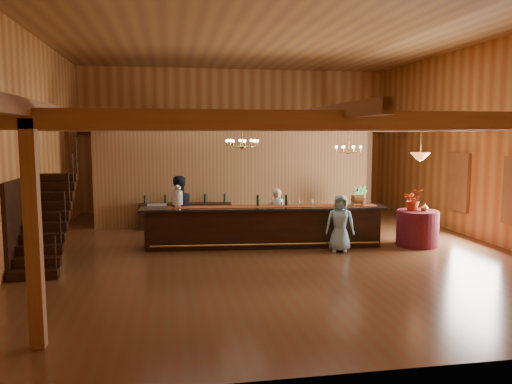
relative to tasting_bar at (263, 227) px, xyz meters
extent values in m
plane|color=#593019|center=(0.21, -0.12, -0.55)|extent=(14.00, 14.00, 0.00)
plane|color=olive|center=(0.21, -0.12, 4.95)|extent=(14.00, 14.00, 0.00)
cube|color=#B9813C|center=(0.21, 6.88, 2.20)|extent=(12.00, 0.10, 5.50)
cube|color=#B9813C|center=(0.21, -7.12, 2.20)|extent=(12.00, 0.10, 5.50)
cube|color=#B9813C|center=(-5.79, -0.12, 2.20)|extent=(0.10, 14.00, 5.50)
cube|color=#B9813C|center=(6.21, -0.12, 2.20)|extent=(0.10, 14.00, 5.50)
cube|color=olive|center=(0.21, -5.62, 2.65)|extent=(11.90, 0.20, 0.28)
cube|color=olive|center=(0.21, -3.12, 2.65)|extent=(11.90, 0.20, 0.28)
cube|color=olive|center=(0.21, -0.62, 2.65)|extent=(11.90, 0.20, 0.28)
cube|color=olive|center=(0.21, 1.88, 2.65)|extent=(11.90, 0.20, 0.28)
cube|color=olive|center=(0.21, 4.38, 2.65)|extent=(11.90, 0.20, 0.28)
cube|color=olive|center=(0.21, 6.68, 2.65)|extent=(11.90, 0.20, 0.28)
cube|color=olive|center=(-4.29, -0.12, 2.79)|extent=(0.18, 13.90, 0.22)
cube|color=olive|center=(0.21, -0.12, 2.79)|extent=(0.18, 13.90, 0.22)
cube|color=olive|center=(4.71, -0.12, 2.79)|extent=(0.18, 13.90, 0.22)
cube|color=olive|center=(-4.29, 4.38, 1.05)|extent=(0.20, 0.20, 3.20)
cube|color=olive|center=(4.71, 4.38, 1.05)|extent=(0.20, 0.20, 3.20)
cube|color=olive|center=(-4.29, -5.62, 1.05)|extent=(0.20, 0.20, 3.20)
cube|color=#936038|center=(-0.29, 3.38, 1.00)|extent=(9.00, 0.18, 3.10)
cube|color=white|center=(6.16, 0.88, 1.00)|extent=(0.12, 1.05, 1.75)
cube|color=black|center=(-5.24, -2.12, -0.45)|extent=(1.00, 0.28, 0.20)
cube|color=black|center=(-5.24, -1.84, -0.25)|extent=(1.00, 0.28, 0.20)
cube|color=black|center=(-5.24, -1.56, -0.05)|extent=(1.00, 0.28, 0.20)
cube|color=black|center=(-5.24, -1.28, 0.15)|extent=(1.00, 0.28, 0.20)
cube|color=black|center=(-5.24, -1.00, 0.35)|extent=(1.00, 0.28, 0.20)
cube|color=black|center=(-5.24, -0.72, 0.55)|extent=(1.00, 0.28, 0.20)
cube|color=black|center=(-5.24, -0.44, 0.75)|extent=(1.00, 0.28, 0.20)
cube|color=black|center=(-5.24, -0.16, 0.95)|extent=(1.00, 0.28, 0.20)
cube|color=black|center=(-5.24, 0.12, 1.15)|extent=(1.00, 0.28, 0.20)
cube|color=black|center=(-5.24, 0.40, 1.35)|extent=(1.00, 0.28, 0.20)
cube|color=black|center=(1.21, 5.38, 0.00)|extent=(1.20, 0.60, 1.10)
cube|color=#945A2B|center=(-1.79, 5.38, -0.05)|extent=(1.00, 0.60, 1.00)
cube|color=black|center=(0.00, 0.00, -0.03)|extent=(6.18, 1.22, 1.02)
cube|color=black|center=(0.00, 0.00, 0.50)|extent=(6.50, 1.38, 0.05)
cube|color=maroon|center=(0.00, 0.00, 0.54)|extent=(6.06, 0.95, 0.01)
cylinder|color=#AE8F42|center=(0.00, -0.41, -0.39)|extent=(5.93, 0.59, 0.05)
cylinder|color=silver|center=(-2.23, 0.26, 0.57)|extent=(0.18, 0.18, 0.08)
cylinder|color=silver|center=(-2.23, 0.26, 0.79)|extent=(0.26, 0.26, 0.36)
sphere|color=silver|center=(-2.23, 0.26, 1.04)|extent=(0.18, 0.18, 0.18)
cube|color=gray|center=(-2.76, 0.20, 0.58)|extent=(0.50, 0.50, 0.10)
cube|color=#945A2B|center=(2.36, -0.28, 0.68)|extent=(0.06, 0.06, 0.30)
cube|color=#945A2B|center=(2.64, -0.28, 0.68)|extent=(0.06, 0.06, 0.30)
cylinder|color=#945A2B|center=(2.50, -0.28, 0.71)|extent=(0.24, 0.24, 0.24)
cylinder|color=black|center=(-0.13, 0.14, 0.68)|extent=(0.07, 0.07, 0.30)
cylinder|color=black|center=(0.64, 0.07, 0.68)|extent=(0.07, 0.07, 0.30)
cube|color=black|center=(-1.96, 2.94, -0.14)|extent=(2.91, 0.68, 0.81)
cylinder|color=#430E1D|center=(4.09, -0.57, -0.07)|extent=(1.10, 1.10, 0.95)
cylinder|color=#AE8F42|center=(-0.62, -0.40, 2.39)|extent=(0.02, 0.02, 0.53)
sphere|color=#AE8F42|center=(-0.62, -0.40, 2.12)|extent=(0.12, 0.12, 0.12)
torus|color=#AE8F42|center=(-0.62, -0.40, 2.22)|extent=(0.80, 0.80, 0.04)
cylinder|color=#AE8F42|center=(2.79, 1.27, 2.28)|extent=(0.02, 0.02, 0.74)
sphere|color=#AE8F42|center=(2.79, 1.27, 1.91)|extent=(0.12, 0.12, 0.12)
torus|color=#AE8F42|center=(2.79, 1.27, 2.01)|extent=(0.80, 0.80, 0.04)
cylinder|color=#AE8F42|center=(4.09, -0.57, 2.25)|extent=(0.02, 0.02, 0.80)
cone|color=orange|center=(4.09, -0.57, 1.85)|extent=(0.52, 0.52, 0.20)
imported|color=white|center=(0.50, 0.68, 0.20)|extent=(0.64, 0.53, 1.49)
imported|color=black|center=(-2.23, 0.63, 0.39)|extent=(1.10, 0.98, 1.88)
imported|color=#8DC1D1|center=(1.82, -0.86, 0.19)|extent=(0.83, 0.66, 1.47)
imported|color=#3B762E|center=(3.37, 2.11, 0.15)|extent=(0.85, 0.73, 1.39)
imported|color=#AD2A0C|center=(3.96, -0.54, 0.71)|extent=(0.66, 0.61, 0.60)
imported|color=#AE8F42|center=(4.23, -0.65, 0.57)|extent=(0.17, 0.17, 0.32)
camera|label=1|loc=(-2.42, -12.79, 2.45)|focal=35.00mm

